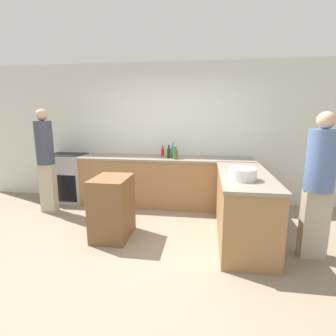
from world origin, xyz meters
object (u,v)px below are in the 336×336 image
object	(u,v)px
range_oven	(68,177)
dish_soap_bottle	(173,152)
wine_bottle_dark	(169,153)
person_by_range	(45,156)
mixing_bowl	(243,174)
person_at_peninsula	(319,181)
hot_sauce_bottle	(163,152)
island_table	(112,207)
olive_oil_bottle	(176,154)

from	to	relation	value
range_oven	dish_soap_bottle	distance (m)	2.21
wine_bottle_dark	person_by_range	distance (m)	2.17
person_by_range	mixing_bowl	bearing A→B (deg)	-15.96
dish_soap_bottle	wine_bottle_dark	distance (m)	0.10
wine_bottle_dark	person_at_peninsula	xyz separation A→B (m)	(2.00, -1.53, -0.07)
hot_sauce_bottle	dish_soap_bottle	bearing A→B (deg)	-31.35
mixing_bowl	wine_bottle_dark	bearing A→B (deg)	127.00
dish_soap_bottle	wine_bottle_dark	world-z (taller)	dish_soap_bottle
mixing_bowl	person_at_peninsula	bearing A→B (deg)	-2.30
mixing_bowl	person_by_range	size ratio (longest dim) A/B	0.19
range_oven	wine_bottle_dark	bearing A→B (deg)	-2.24
island_table	hot_sauce_bottle	size ratio (longest dim) A/B	4.24
hot_sauce_bottle	olive_oil_bottle	world-z (taller)	olive_oil_bottle
mixing_bowl	dish_soap_bottle	distance (m)	1.90
mixing_bowl	olive_oil_bottle	size ratio (longest dim) A/B	1.48
range_oven	olive_oil_bottle	bearing A→B (deg)	-4.70
range_oven	person_by_range	world-z (taller)	person_by_range
wine_bottle_dark	olive_oil_bottle	xyz separation A→B (m)	(0.14, -0.10, -0.00)
olive_oil_bottle	person_by_range	bearing A→B (deg)	-167.91
person_at_peninsula	dish_soap_bottle	bearing A→B (deg)	140.24
range_oven	dish_soap_bottle	bearing A→B (deg)	-0.19
island_table	olive_oil_bottle	distance (m)	1.59
person_by_range	olive_oil_bottle	bearing A→B (deg)	12.09
dish_soap_bottle	person_by_range	size ratio (longest dim) A/B	0.15
island_table	person_at_peninsula	size ratio (longest dim) A/B	0.50
island_table	dish_soap_bottle	bearing A→B (deg)	64.95
dish_soap_bottle	person_by_range	world-z (taller)	person_by_range
wine_bottle_dark	hot_sauce_bottle	bearing A→B (deg)	126.20
island_table	hot_sauce_bottle	distance (m)	1.74
dish_soap_bottle	olive_oil_bottle	xyz separation A→B (m)	(0.07, -0.17, -0.02)
dish_soap_bottle	person_at_peninsula	distance (m)	2.52
hot_sauce_bottle	island_table	bearing A→B (deg)	-106.40
range_oven	person_at_peninsula	size ratio (longest dim) A/B	0.54
island_table	hot_sauce_bottle	world-z (taller)	hot_sauce_bottle
wine_bottle_dark	olive_oil_bottle	distance (m)	0.17
range_oven	olive_oil_bottle	distance (m)	2.28
island_table	person_by_range	bearing A→B (deg)	151.89
dish_soap_bottle	person_by_range	xyz separation A→B (m)	(-2.16, -0.65, -0.04)
mixing_bowl	person_by_range	distance (m)	3.35
olive_oil_bottle	person_at_peninsula	world-z (taller)	person_at_peninsula
range_oven	dish_soap_bottle	xyz separation A→B (m)	(2.14, -0.01, 0.57)
wine_bottle_dark	dish_soap_bottle	bearing A→B (deg)	49.50
hot_sauce_bottle	person_at_peninsula	distance (m)	2.76
range_oven	person_by_range	bearing A→B (deg)	-91.81
range_oven	person_at_peninsula	distance (m)	4.41
range_oven	island_table	bearing A→B (deg)	-44.80
mixing_bowl	person_at_peninsula	size ratio (longest dim) A/B	0.19
range_oven	olive_oil_bottle	size ratio (longest dim) A/B	4.13
person_at_peninsula	wine_bottle_dark	bearing A→B (deg)	142.46
person_by_range	island_table	bearing A→B (deg)	-28.11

